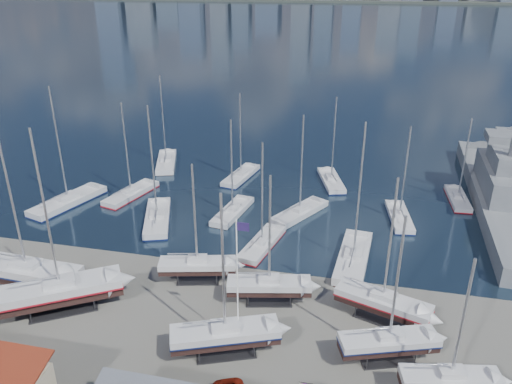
# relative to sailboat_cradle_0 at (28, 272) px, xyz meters

# --- Properties ---
(ground) EXTENTS (1400.00, 1400.00, 0.00)m
(ground) POSITION_rel_sailboat_cradle_0_xyz_m (22.15, -0.69, -2.22)
(ground) COLOR #605E59
(ground) RESTS_ON ground
(water) EXTENTS (1400.00, 600.00, 0.40)m
(water) POSITION_rel_sailboat_cradle_0_xyz_m (22.15, 309.31, -2.37)
(water) COLOR #192E3B
(water) RESTS_ON ground
(far_shore) EXTENTS (1400.00, 80.00, 2.20)m
(far_shore) POSITION_rel_sailboat_cradle_0_xyz_m (22.15, 569.31, -1.12)
(far_shore) COLOR #2D332D
(far_shore) RESTS_ON ground
(sailboat_cradle_0) EXTENTS (11.98, 3.85, 18.90)m
(sailboat_cradle_0) POSITION_rel_sailboat_cradle_0_xyz_m (0.00, 0.00, 0.00)
(sailboat_cradle_0) COLOR #2D2D33
(sailboat_cradle_0) RESTS_ON ground
(sailboat_cradle_1) EXTENTS (11.81, 9.25, 19.00)m
(sailboat_cradle_1) POSITION_rel_sailboat_cradle_0_xyz_m (5.32, -2.22, 0.01)
(sailboat_cradle_1) COLOR #2D2D33
(sailboat_cradle_1) RESTS_ON ground
(sailboat_cradle_2) EXTENTS (8.62, 4.24, 13.74)m
(sailboat_cradle_2) POSITION_rel_sailboat_cradle_0_xyz_m (16.91, 5.68, -0.26)
(sailboat_cradle_2) COLOR #2D2D33
(sailboat_cradle_2) RESTS_ON ground
(sailboat_cradle_3) EXTENTS (9.99, 6.15, 15.67)m
(sailboat_cradle_3) POSITION_rel_sailboat_cradle_0_xyz_m (23.02, -4.63, -0.17)
(sailboat_cradle_3) COLOR #2D2D33
(sailboat_cradle_3) RESTS_ON ground
(sailboat_cradle_4) EXTENTS (8.85, 4.15, 14.08)m
(sailboat_cradle_4) POSITION_rel_sailboat_cradle_0_xyz_m (25.28, 3.64, -0.24)
(sailboat_cradle_4) COLOR #2D2D33
(sailboat_cradle_4) RESTS_ON ground
(sailboat_cradle_5) EXTENTS (8.98, 5.17, 14.15)m
(sailboat_cradle_5) POSITION_rel_sailboat_cradle_0_xyz_m (37.06, -2.35, -0.25)
(sailboat_cradle_5) COLOR #2D2D33
(sailboat_cradle_5) RESTS_ON ground
(sailboat_cradle_6) EXTENTS (9.59, 5.51, 15.03)m
(sailboat_cradle_6) POSITION_rel_sailboat_cradle_0_xyz_m (36.58, 3.24, -0.20)
(sailboat_cradle_6) COLOR #2D2D33
(sailboat_cradle_6) RESTS_ON ground
(sailboat_cradle_7) EXTENTS (8.06, 3.59, 12.97)m
(sailboat_cradle_7) POSITION_rel_sailboat_cradle_0_xyz_m (41.73, -5.66, -0.30)
(sailboat_cradle_7) COLOR #2D2D33
(sailboat_cradle_7) RESTS_ON ground
(sailboat_moored_0) EXTENTS (6.92, 12.64, 18.21)m
(sailboat_moored_0) POSITION_rel_sailboat_cradle_0_xyz_m (-7.91, 19.99, -1.91)
(sailboat_moored_0) COLOR black
(sailboat_moored_0) RESTS_ON water
(sailboat_moored_1) EXTENTS (5.35, 10.51, 15.12)m
(sailboat_moored_1) POSITION_rel_sailboat_cradle_0_xyz_m (-0.28, 24.78, -1.91)
(sailboat_moored_1) COLOR black
(sailboat_moored_1) RESTS_ON water
(sailboat_moored_2) EXTENTS (6.36, 11.23, 16.35)m
(sailboat_moored_2) POSITION_rel_sailboat_cradle_0_xyz_m (-0.24, 38.65, -1.90)
(sailboat_moored_2) COLOR black
(sailboat_moored_2) RESTS_ON water
(sailboat_moored_3) EXTENTS (6.83, 11.71, 16.91)m
(sailboat_moored_3) POSITION_rel_sailboat_cradle_0_xyz_m (6.90, 17.93, -1.91)
(sailboat_moored_3) COLOR black
(sailboat_moored_3) RESTS_ON water
(sailboat_moored_4) EXTENTS (4.13, 9.80, 14.34)m
(sailboat_moored_4) POSITION_rel_sailboat_cradle_0_xyz_m (16.32, 22.30, -1.90)
(sailboat_moored_4) COLOR black
(sailboat_moored_4) RESTS_ON water
(sailboat_moored_5) EXTENTS (4.55, 10.21, 14.75)m
(sailboat_moored_5) POSITION_rel_sailboat_cradle_0_xyz_m (14.15, 35.46, -1.91)
(sailboat_moored_5) COLOR black
(sailboat_moored_5) RESTS_ON water
(sailboat_moored_6) EXTENTS (4.51, 9.84, 14.21)m
(sailboat_moored_6) POSITION_rel_sailboat_cradle_0_xyz_m (22.25, 14.35, -1.91)
(sailboat_moored_6) COLOR black
(sailboat_moored_6) RESTS_ON water
(sailboat_moored_7) EXTENTS (7.28, 10.09, 15.07)m
(sailboat_moored_7) POSITION_rel_sailboat_cradle_0_xyz_m (25.55, 24.13, -1.90)
(sailboat_moored_7) COLOR black
(sailboat_moored_7) RESTS_ON water
(sailboat_moored_8) EXTENTS (5.48, 10.21, 14.70)m
(sailboat_moored_8) POSITION_rel_sailboat_cradle_0_xyz_m (28.83, 36.63, -1.91)
(sailboat_moored_8) COLOR black
(sailboat_moored_8) RESTS_ON water
(sailboat_moored_9) EXTENTS (4.19, 11.97, 17.73)m
(sailboat_moored_9) POSITION_rel_sailboat_cradle_0_xyz_m (33.42, 13.45, -1.90)
(sailboat_moored_9) COLOR black
(sailboat_moored_9) RESTS_ON water
(sailboat_moored_10) EXTENTS (3.82, 9.57, 13.91)m
(sailboat_moored_10) POSITION_rel_sailboat_cradle_0_xyz_m (39.07, 25.76, -1.91)
(sailboat_moored_10) COLOR black
(sailboat_moored_10) RESTS_ON water
(sailboat_moored_11) EXTENTS (2.98, 8.98, 13.23)m
(sailboat_moored_11) POSITION_rel_sailboat_cradle_0_xyz_m (47.72, 33.91, -1.91)
(sailboat_moored_11) COLOR black
(sailboat_moored_11) RESTS_ON water
(naval_ship_east) EXTENTS (8.62, 44.92, 18.02)m
(naval_ship_east) POSITION_rel_sailboat_cradle_0_xyz_m (53.37, 33.84, -0.56)
(naval_ship_east) COLOR slate
(naval_ship_east) RESTS_ON water
(flagpole) EXTENTS (1.14, 0.12, 12.92)m
(flagpole) POSITION_rel_sailboat_cradle_0_xyz_m (23.97, -3.41, 5.28)
(flagpole) COLOR white
(flagpole) RESTS_ON ground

